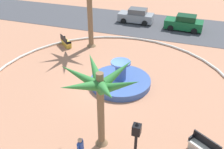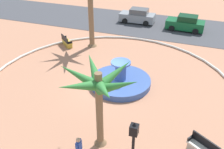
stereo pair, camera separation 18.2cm
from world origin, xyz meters
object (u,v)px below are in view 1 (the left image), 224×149
(fountain, at_px, (120,81))
(bench_west, at_px, (203,149))
(palm_tree_near_fountain, at_px, (100,87))
(parked_car_second, at_px, (184,23))
(bench_east, at_px, (66,43))
(parked_car_leftmost, at_px, (136,16))
(person_cyclist_helmet, at_px, (81,149))

(fountain, height_order, bench_west, fountain)
(palm_tree_near_fountain, distance_m, parked_car_second, 18.84)
(palm_tree_near_fountain, height_order, bench_west, palm_tree_near_fountain)
(bench_east, xyz_separation_m, parked_car_leftmost, (4.68, 8.53, 0.43))
(bench_east, bearing_deg, fountain, -34.10)
(bench_west, height_order, person_cyclist_helmet, person_cyclist_helmet)
(person_cyclist_helmet, xyz_separation_m, parked_car_leftmost, (-2.51, 20.57, -0.13))
(fountain, relative_size, bench_east, 2.86)
(bench_west, relative_size, parked_car_leftmost, 0.40)
(fountain, distance_m, palm_tree_near_fountain, 6.78)
(bench_east, relative_size, parked_car_leftmost, 0.38)
(person_cyclist_helmet, height_order, parked_car_leftmost, parked_car_leftmost)
(palm_tree_near_fountain, distance_m, person_cyclist_helmet, 3.16)
(person_cyclist_helmet, bearing_deg, bench_west, 23.91)
(bench_west, height_order, parked_car_second, parked_car_second)
(fountain, xyz_separation_m, bench_west, (5.95, -4.84, 0.06))
(palm_tree_near_fountain, bearing_deg, parked_car_leftmost, 98.88)
(fountain, relative_size, parked_car_second, 1.08)
(fountain, xyz_separation_m, parked_car_second, (3.28, 12.60, 0.49))
(bench_west, bearing_deg, fountain, 140.85)
(bench_east, distance_m, bench_west, 16.00)
(person_cyclist_helmet, height_order, parked_car_second, parked_car_second)
(bench_east, bearing_deg, person_cyclist_helmet, -59.15)
(person_cyclist_helmet, relative_size, parked_car_leftmost, 0.40)
(palm_tree_near_fountain, bearing_deg, parked_car_second, 82.20)
(fountain, relative_size, parked_car_leftmost, 1.09)
(bench_east, height_order, person_cyclist_helmet, person_cyclist_helmet)
(person_cyclist_helmet, bearing_deg, bench_east, 120.85)
(palm_tree_near_fountain, xyz_separation_m, bench_west, (5.20, 1.00, -3.29))
(fountain, height_order, person_cyclist_helmet, fountain)
(bench_east, bearing_deg, parked_car_leftmost, 61.24)
(palm_tree_near_fountain, bearing_deg, bench_west, 10.89)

